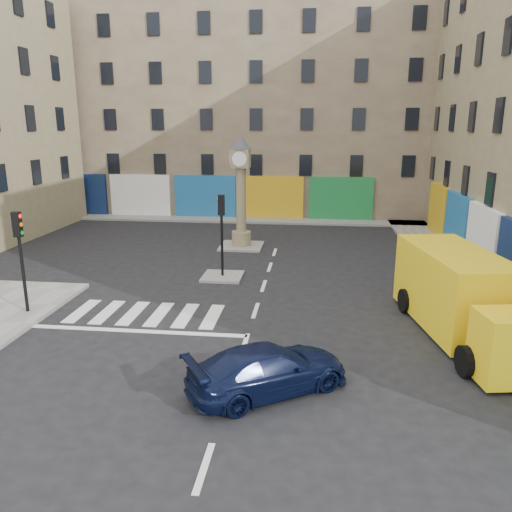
% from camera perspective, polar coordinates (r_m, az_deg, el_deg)
% --- Properties ---
extents(ground, '(120.00, 120.00, 0.00)m').
position_cam_1_polar(ground, '(15.31, -1.84, -11.59)').
color(ground, black).
rests_on(ground, ground).
extents(sidewalk_right, '(2.60, 30.00, 0.15)m').
position_cam_1_polar(sidewalk_right, '(25.38, 21.56, -1.67)').
color(sidewalk_right, gray).
rests_on(sidewalk_right, ground).
extents(sidewalk_far, '(32.00, 2.40, 0.15)m').
position_cam_1_polar(sidewalk_far, '(36.89, -2.92, 4.21)').
color(sidewalk_far, gray).
rests_on(sidewalk_far, ground).
extents(island_near, '(1.80, 1.80, 0.12)m').
position_cam_1_polar(island_near, '(22.95, -3.84, -2.35)').
color(island_near, gray).
rests_on(island_near, ground).
extents(island_far, '(2.40, 2.40, 0.12)m').
position_cam_1_polar(island_far, '(28.66, -1.68, 1.14)').
color(island_far, gray).
rests_on(island_far, ground).
extents(building_far, '(32.00, 10.00, 17.00)m').
position_cam_1_polar(building_far, '(42.04, -1.71, 17.04)').
color(building_far, '#8C7B5D').
rests_on(building_far, ground).
extents(traffic_light_left_far, '(0.28, 0.22, 3.70)m').
position_cam_1_polar(traffic_light_left_far, '(19.65, -25.38, 1.05)').
color(traffic_light_left_far, black).
rests_on(traffic_light_left_far, sidewalk_left).
extents(traffic_light_island, '(0.28, 0.22, 3.70)m').
position_cam_1_polar(traffic_light_island, '(22.34, -3.95, 3.87)').
color(traffic_light_island, black).
rests_on(traffic_light_island, island_near).
extents(clock_pillar, '(1.20, 1.20, 6.10)m').
position_cam_1_polar(clock_pillar, '(28.05, -1.74, 8.08)').
color(clock_pillar, '#91835F').
rests_on(clock_pillar, island_far).
extents(navy_sedan, '(4.60, 3.86, 1.26)m').
position_cam_1_polar(navy_sedan, '(13.32, 1.42, -12.80)').
color(navy_sedan, black).
rests_on(navy_sedan, ground).
extents(yellow_van, '(3.48, 7.66, 2.69)m').
position_cam_1_polar(yellow_van, '(17.79, 22.51, -4.27)').
color(yellow_van, yellow).
rests_on(yellow_van, ground).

